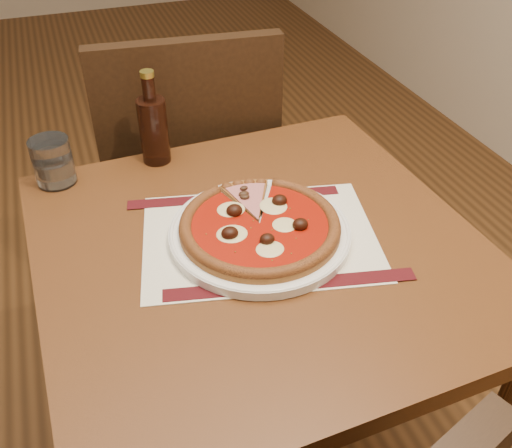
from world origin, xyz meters
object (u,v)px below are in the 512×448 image
(chair_far, at_px, (189,171))
(water_glass, at_px, (53,162))
(table, at_px, (259,283))
(plate, at_px, (260,233))
(bottle, at_px, (153,127))
(pizza, at_px, (260,225))

(chair_far, height_order, water_glass, chair_far)
(table, relative_size, chair_far, 0.86)
(chair_far, relative_size, plate, 2.88)
(chair_far, xyz_separation_m, plate, (0.00, -0.58, 0.21))
(chair_far, bearing_deg, plate, 95.80)
(chair_far, relative_size, bottle, 4.60)
(water_glass, bearing_deg, bottle, 4.16)
(pizza, bearing_deg, table, -110.90)
(table, bearing_deg, pizza, 69.10)
(pizza, height_order, water_glass, water_glass)
(plate, bearing_deg, water_glass, 136.43)
(chair_far, bearing_deg, pizza, 95.80)
(table, xyz_separation_m, water_glass, (-0.34, 0.34, 0.15))
(table, height_order, chair_far, chair_far)
(pizza, bearing_deg, plate, 83.27)
(water_glass, xyz_separation_m, bottle, (0.22, 0.02, 0.03))
(bottle, bearing_deg, plate, -70.26)
(table, bearing_deg, bottle, 108.18)
(pizza, xyz_separation_m, bottle, (-0.12, 0.34, 0.05))
(plate, xyz_separation_m, water_glass, (-0.34, 0.32, 0.04))
(bottle, bearing_deg, pizza, -70.28)
(plate, height_order, pizza, pizza)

